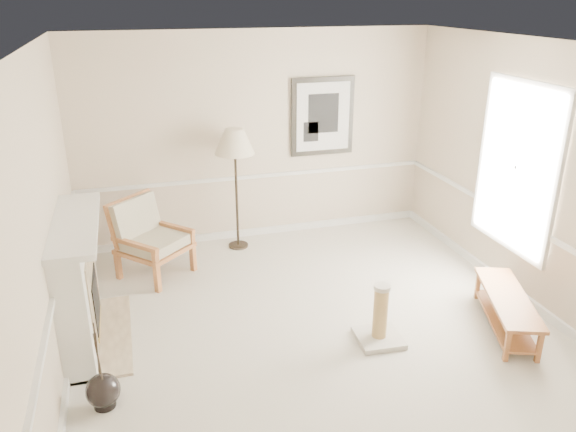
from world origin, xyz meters
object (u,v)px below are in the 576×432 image
object	(u,v)px
armchair	(147,234)
bench	(507,307)
scratching_post	(380,323)
floor_vase	(103,391)
floor_lamp	(235,145)

from	to	relation	value
armchair	bench	distance (m)	4.27
armchair	scratching_post	xyz separation A→B (m)	(2.16, -2.20, -0.33)
floor_vase	armchair	size ratio (longest dim) A/B	0.79
floor_vase	scratching_post	size ratio (longest dim) A/B	1.33
armchair	bench	bearing A→B (deg)	-76.33
floor_vase	bench	xyz separation A→B (m)	(4.08, 0.10, 0.09)
scratching_post	floor_lamp	bearing A→B (deg)	109.07
floor_vase	floor_lamp	world-z (taller)	floor_lamp
floor_lamp	bench	distance (m)	3.84
floor_lamp	scratching_post	distance (m)	3.09
floor_lamp	bench	xyz separation A→B (m)	(2.31, -2.81, -1.22)
floor_vase	armchair	xyz separation A→B (m)	(0.53, 2.45, 0.37)
armchair	bench	world-z (taller)	armchair
bench	scratching_post	size ratio (longest dim) A/B	2.14
floor_vase	scratching_post	bearing A→B (deg)	5.19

